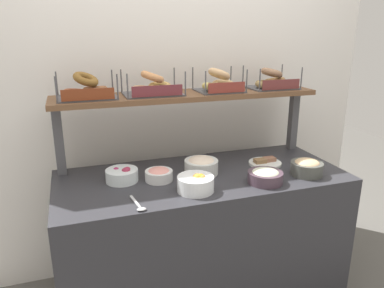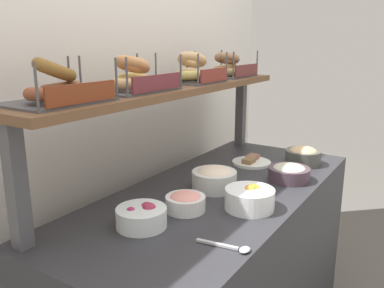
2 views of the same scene
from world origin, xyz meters
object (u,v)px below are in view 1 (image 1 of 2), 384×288
Objects in this scene: bowl_potato_salad at (201,165)px; bowl_tuna_salad at (265,176)px; bagel_basket_everything at (271,81)px; bowl_lox_spread at (159,174)px; bowl_hummus at (307,167)px; bagel_basket_plain at (219,83)px; bagel_basket_cinnamon_raisin at (86,90)px; bowl_beet_salad at (122,175)px; serving_spoon_near_plate at (139,206)px; serving_plate_white at (265,163)px; bagel_basket_sesame at (152,87)px; bowl_fruit_salad at (196,183)px.

bowl_potato_salad reaches higher than bowl_tuna_salad.
bowl_potato_salad is 0.64× the size of bagel_basket_everything.
bowl_hummus is at bearing -12.82° from bowl_lox_spread.
bagel_basket_plain is at bearing 129.47° from bowl_hummus.
bagel_basket_plain is at bearing 29.80° from bowl_lox_spread.
bagel_basket_cinnamon_raisin is 0.79m from bagel_basket_plain.
bowl_beet_salad reaches higher than serving_spoon_near_plate.
bowl_beet_salad reaches higher than serving_plate_white.
serving_plate_white is at bearing 121.78° from bowl_hummus.
bowl_tuna_salad is 1.09m from bagel_basket_cinnamon_raisin.
bowl_lox_spread is 0.50× the size of bagel_basket_everything.
bowl_potato_salad is 0.52m from serving_spoon_near_plate.
bagel_basket_sesame is at bearing -180.00° from bagel_basket_everything.
bagel_basket_sesame is at bearing 178.64° from bagel_basket_plain.
bagel_basket_cinnamon_raisin is at bearing 106.92° from serving_spoon_near_plate.
bowl_beet_salad is 0.58× the size of bagel_basket_everything.
bowl_fruit_salad reaches higher than bowl_beet_salad.
bowl_tuna_salad is (0.73, -0.26, 0.00)m from bowl_beet_salad.
bowl_fruit_salad is at bearing -76.78° from bagel_basket_sesame.
bowl_fruit_salad is (-0.67, -0.01, -0.00)m from bowl_hummus.
serving_spoon_near_plate is 0.52× the size of bagel_basket_sesame.
bowl_potato_salad reaches higher than bowl_fruit_salad.
bagel_basket_sesame is (0.23, 0.22, 0.44)m from bowl_beet_salad.
bowl_lox_spread reaches higher than serving_plate_white.
bowl_lox_spread is 0.80× the size of bowl_fruit_salad.
bowl_lox_spread is at bearing -176.67° from serving_plate_white.
bagel_basket_plain is (0.45, 0.26, 0.44)m from bowl_lox_spread.
bagel_basket_plain is at bearing 100.42° from bowl_tuna_salad.
bowl_tuna_salad is (0.39, -0.02, -0.01)m from bowl_fruit_salad.
bowl_potato_salad is 0.57× the size of bagel_basket_sesame.
bowl_fruit_salad is at bearing -179.14° from bowl_hummus.
bowl_lox_spread is 0.52m from bagel_basket_sesame.
bowl_potato_salad is 0.77m from bagel_basket_cinnamon_raisin.
bowl_potato_salad is 0.68× the size of bagel_basket_plain.
bagel_basket_everything reaches higher than bowl_lox_spread.
bagel_basket_plain reaches higher than serving_plate_white.
bagel_basket_sesame is (-0.78, 0.46, 0.43)m from bowl_hummus.
bagel_basket_cinnamon_raisin reaches higher than bowl_tuna_salad.
bagel_basket_cinnamon_raisin reaches higher than bagel_basket_everything.
bowl_tuna_salad is at bearing -79.58° from bagel_basket_plain.
bowl_hummus is at bearing 5.60° from serving_spoon_near_plate.
bagel_basket_cinnamon_raisin is at bearing -179.95° from bagel_basket_everything.
bagel_basket_plain is (0.20, 0.24, 0.43)m from bowl_potato_salad.
bowl_hummus is at bearing -13.29° from bowl_beet_salad.
bowl_potato_salad is 0.97× the size of serving_plate_white.
bagel_basket_sesame is 1.11× the size of bagel_basket_everything.
serving_plate_white is (0.68, 0.04, -0.02)m from bowl_lox_spread.
bagel_basket_cinnamon_raisin is at bearing 141.22° from bowl_lox_spread.
bowl_lox_spread is 0.84m from bowl_hummus.
bowl_beet_salad is 0.55× the size of bagel_basket_cinnamon_raisin.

